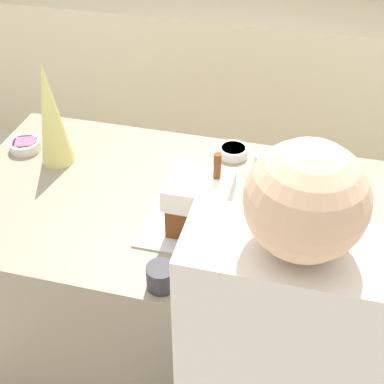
% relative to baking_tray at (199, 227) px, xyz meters
% --- Properties ---
extents(ground_plane, '(12.00, 12.00, 0.00)m').
position_rel_baking_tray_xyz_m(ground_plane, '(-0.10, 0.11, -0.88)').
color(ground_plane, beige).
extents(back_cabinet_block, '(6.00, 0.60, 0.94)m').
position_rel_baking_tray_xyz_m(back_cabinet_block, '(-0.10, 1.94, -0.41)').
color(back_cabinet_block, beige).
rests_on(back_cabinet_block, ground_plane).
extents(kitchen_island, '(1.60, 0.89, 0.88)m').
position_rel_baking_tray_xyz_m(kitchen_island, '(-0.10, 0.11, -0.44)').
color(kitchen_island, gray).
rests_on(kitchen_island, ground_plane).
extents(baking_tray, '(0.37, 0.28, 0.01)m').
position_rel_baking_tray_xyz_m(baking_tray, '(0.00, 0.00, 0.00)').
color(baking_tray, silver).
rests_on(baking_tray, kitchen_island).
extents(gingerbread_house, '(0.21, 0.18, 0.28)m').
position_rel_baking_tray_xyz_m(gingerbread_house, '(0.00, 0.00, 0.11)').
color(gingerbread_house, brown).
rests_on(gingerbread_house, baking_tray).
extents(decorative_tree, '(0.13, 0.13, 0.41)m').
position_rel_baking_tray_xyz_m(decorative_tree, '(-0.62, 0.25, 0.20)').
color(decorative_tree, '#DBD675').
rests_on(decorative_tree, kitchen_island).
extents(candy_bowl_beside_tree, '(0.12, 0.12, 0.04)m').
position_rel_baking_tray_xyz_m(candy_bowl_beside_tree, '(-0.79, 0.29, 0.02)').
color(candy_bowl_beside_tree, silver).
rests_on(candy_bowl_beside_tree, kitchen_island).
extents(candy_bowl_center_rear, '(0.12, 0.12, 0.05)m').
position_rel_baking_tray_xyz_m(candy_bowl_center_rear, '(-0.12, 0.25, 0.03)').
color(candy_bowl_center_rear, white).
rests_on(candy_bowl_center_rear, kitchen_island).
extents(candy_bowl_behind_tray, '(0.13, 0.13, 0.05)m').
position_rel_baking_tray_xyz_m(candy_bowl_behind_tray, '(0.47, 0.25, 0.02)').
color(candy_bowl_behind_tray, white).
rests_on(candy_bowl_behind_tray, kitchen_island).
extents(candy_bowl_far_right, '(0.11, 0.11, 0.04)m').
position_rel_baking_tray_xyz_m(candy_bowl_far_right, '(0.17, 0.43, 0.02)').
color(candy_bowl_far_right, white).
rests_on(candy_bowl_far_right, kitchen_island).
extents(candy_bowl_front_corner, '(0.12, 0.12, 0.04)m').
position_rel_baking_tray_xyz_m(candy_bowl_front_corner, '(0.03, 0.45, 0.02)').
color(candy_bowl_front_corner, white).
rests_on(candy_bowl_front_corner, kitchen_island).
extents(mug, '(0.09, 0.09, 0.08)m').
position_rel_baking_tray_xyz_m(mug, '(-0.05, -0.27, 0.03)').
color(mug, '#2D2D33').
rests_on(mug, kitchen_island).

